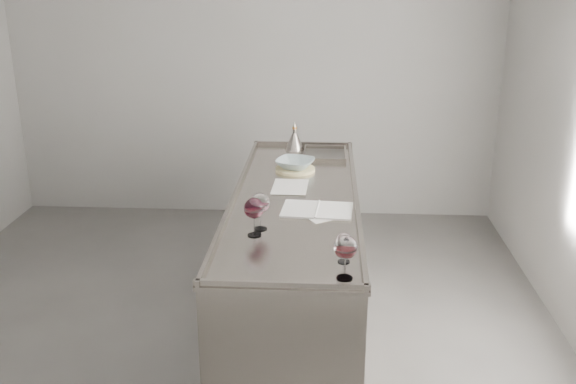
# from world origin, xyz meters

# --- Properties ---
(room_shell) EXTENTS (4.54, 5.04, 2.84)m
(room_shell) POSITION_xyz_m (0.00, 0.00, 1.40)
(room_shell) COLOR #4B4947
(room_shell) RESTS_ON ground
(counter) EXTENTS (0.77, 2.42, 0.97)m
(counter) POSITION_xyz_m (0.50, 0.30, 0.47)
(counter) COLOR gray
(counter) RESTS_ON ground
(wine_glass_left) EXTENTS (0.10, 0.10, 0.20)m
(wine_glass_left) POSITION_xyz_m (0.34, -0.23, 1.08)
(wine_glass_left) COLOR white
(wine_glass_left) RESTS_ON counter
(wine_glass_middle) EXTENTS (0.10, 0.10, 0.20)m
(wine_glass_middle) POSITION_xyz_m (0.32, -0.32, 1.08)
(wine_glass_middle) COLOR white
(wine_glass_middle) RESTS_ON counter
(wine_glass_right) EXTENTS (0.11, 0.11, 0.21)m
(wine_glass_right) POSITION_xyz_m (0.78, -0.78, 1.09)
(wine_glass_right) COLOR white
(wine_glass_right) RESTS_ON counter
(wine_glass_small) EXTENTS (0.07, 0.07, 0.15)m
(wine_glass_small) POSITION_xyz_m (0.77, -0.61, 1.04)
(wine_glass_small) COLOR white
(wine_glass_small) RESTS_ON counter
(notebook) EXTENTS (0.42, 0.31, 0.02)m
(notebook) POSITION_xyz_m (0.64, 0.06, 0.95)
(notebook) COLOR white
(notebook) RESTS_ON counter
(loose_paper_top) EXTENTS (0.33, 0.36, 0.00)m
(loose_paper_top) POSITION_xyz_m (0.65, 0.04, 0.94)
(loose_paper_top) COLOR silver
(loose_paper_top) RESTS_ON counter
(loose_paper_under) EXTENTS (0.23, 0.32, 0.00)m
(loose_paper_under) POSITION_xyz_m (0.46, 0.47, 0.94)
(loose_paper_under) COLOR silver
(loose_paper_under) RESTS_ON counter
(trivet) EXTENTS (0.28, 0.28, 0.02)m
(trivet) POSITION_xyz_m (0.47, 0.83, 0.95)
(trivet) COLOR beige
(trivet) RESTS_ON counter
(ceramic_bowl) EXTENTS (0.32, 0.32, 0.06)m
(ceramic_bowl) POSITION_xyz_m (0.47, 0.83, 0.99)
(ceramic_bowl) COLOR #8B9FA2
(ceramic_bowl) RESTS_ON trivet
(wine_funnel) EXTENTS (0.15, 0.15, 0.22)m
(wine_funnel) POSITION_xyz_m (0.44, 1.38, 1.01)
(wine_funnel) COLOR gray
(wine_funnel) RESTS_ON counter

